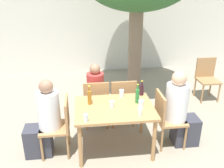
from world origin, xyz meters
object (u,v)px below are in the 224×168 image
at_px(wine_bottle_2, 142,89).
at_px(drinking_glass_4, 112,104).
at_px(amber_bottle_0, 90,97).
at_px(drinking_glass_0, 86,118).
at_px(patio_chair_1, 166,116).
at_px(drinking_glass_3, 140,112).
at_px(drinking_glass_2, 141,103).
at_px(patio_chair_4, 207,76).
at_px(patio_chair_2, 96,101).
at_px(patio_chair_0, 60,123).
at_px(person_seated_1, 180,112).
at_px(green_bottle_1, 137,96).
at_px(person_seated_0, 44,122).
at_px(patio_chair_3, 123,99).
at_px(person_seated_2, 95,95).
at_px(dining_table_front, 114,112).
at_px(drinking_glass_1, 122,93).

xyz_separation_m(wine_bottle_2, drinking_glass_4, (-0.54, -0.37, -0.04)).
relative_size(amber_bottle_0, drinking_glass_0, 2.84).
relative_size(patio_chair_1, drinking_glass_3, 8.63).
bearing_deg(amber_bottle_0, drinking_glass_2, -11.29).
xyz_separation_m(drinking_glass_0, drinking_glass_4, (0.40, 0.35, -0.00)).
relative_size(patio_chair_4, drinking_glass_4, 8.72).
xyz_separation_m(drinking_glass_2, drinking_glass_4, (-0.45, 0.01, 0.01)).
xyz_separation_m(patio_chair_2, drinking_glass_4, (0.20, -0.68, 0.28)).
xyz_separation_m(patio_chair_0, person_seated_1, (1.89, -0.00, 0.06)).
xyz_separation_m(patio_chair_4, green_bottle_1, (-1.92, -1.49, 0.35)).
height_order(patio_chair_4, amber_bottle_0, amber_bottle_0).
bearing_deg(person_seated_0, drinking_glass_2, 89.44).
bearing_deg(patio_chair_2, patio_chair_3, -180.00).
relative_size(person_seated_0, person_seated_2, 1.06).
bearing_deg(drinking_glass_4, patio_chair_4, 34.22).
height_order(dining_table_front, patio_chair_2, patio_chair_2).
bearing_deg(dining_table_front, patio_chair_1, 0.00).
xyz_separation_m(patio_chair_1, drinking_glass_1, (-0.66, 0.34, 0.28)).
bearing_deg(drinking_glass_0, wine_bottle_2, 37.49).
xyz_separation_m(person_seated_2, green_bottle_1, (0.61, -0.82, 0.36)).
relative_size(wine_bottle_2, drinking_glass_0, 2.33).
bearing_deg(patio_chair_1, dining_table_front, 90.00).
height_order(patio_chair_0, drinking_glass_0, patio_chair_0).
relative_size(green_bottle_1, drinking_glass_4, 3.00).
bearing_deg(person_seated_1, drinking_glass_4, 90.27).
bearing_deg(patio_chair_3, drinking_glass_1, 77.50).
relative_size(wine_bottle_2, drinking_glass_3, 2.37).
bearing_deg(drinking_glass_1, drinking_glass_4, -120.79).
bearing_deg(patio_chair_0, person_seated_0, -90.00).
height_order(green_bottle_1, wine_bottle_2, green_bottle_1).
relative_size(patio_chair_0, drinking_glass_0, 8.49).
bearing_deg(person_seated_0, wine_bottle_2, 103.07).
distance_m(amber_bottle_0, drinking_glass_0, 0.51).
height_order(person_seated_0, drinking_glass_0, person_seated_0).
height_order(patio_chair_2, person_seated_2, person_seated_2).
relative_size(patio_chair_2, drinking_glass_3, 8.63).
distance_m(patio_chair_3, drinking_glass_1, 0.44).
distance_m(patio_chair_0, drinking_glass_3, 1.22).
xyz_separation_m(person_seated_0, drinking_glass_0, (0.63, -0.36, 0.25)).
relative_size(drinking_glass_0, drinking_glass_3, 1.02).
xyz_separation_m(patio_chair_3, green_bottle_1, (0.13, -0.58, 0.35)).
distance_m(drinking_glass_1, drinking_glass_3, 0.64).
relative_size(person_seated_2, amber_bottle_0, 3.81).
relative_size(wine_bottle_2, drinking_glass_2, 2.66).
relative_size(person_seated_2, drinking_glass_1, 9.88).
relative_size(patio_chair_1, patio_chair_2, 1.00).
bearing_deg(dining_table_front, drinking_glass_3, -40.95).
bearing_deg(patio_chair_2, drinking_glass_3, 120.59).
relative_size(patio_chair_2, green_bottle_1, 2.91).
bearing_deg(person_seated_1, wine_bottle_2, 56.84).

